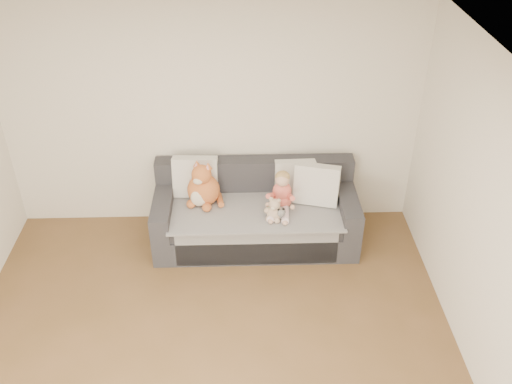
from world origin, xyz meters
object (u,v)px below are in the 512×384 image
toddler (282,194)px  sofa (255,215)px  sippy_cup (270,210)px  teddy_bear (274,211)px  plush_cat (203,188)px

toddler → sofa: bearing=170.1°
sippy_cup → teddy_bear: bearing=-63.9°
toddler → sippy_cup: bearing=-128.2°
sofa → teddy_bear: bearing=-57.9°
plush_cat → sippy_cup: plush_cat is taller
sofa → teddy_bear: sofa is taller
sippy_cup → sofa: bearing=124.3°
plush_cat → sofa: bearing=18.9°
sippy_cup → toddler: bearing=40.7°
plush_cat → sippy_cup: (0.71, -0.24, -0.14)m
plush_cat → sippy_cup: size_ratio=4.93×
sofa → toddler: (0.27, -0.11, 0.35)m
teddy_bear → sofa: bearing=144.7°
plush_cat → teddy_bear: 0.82m
plush_cat → teddy_bear: (0.75, -0.33, -0.09)m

